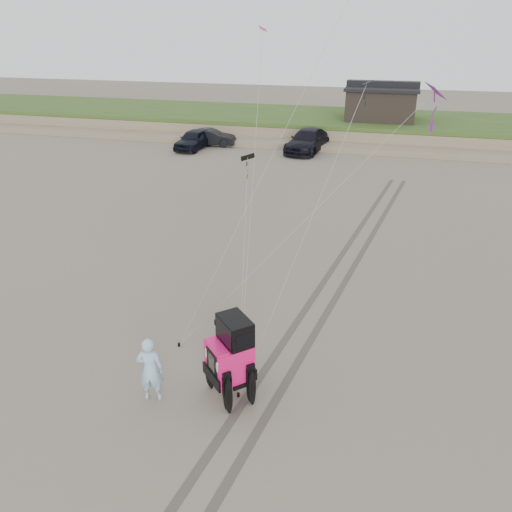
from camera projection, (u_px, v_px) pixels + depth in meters
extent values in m
plane|color=#6B6054|center=(242.00, 378.00, 14.72)|extent=(160.00, 160.00, 0.00)
cube|color=#7A6B54|center=(358.00, 128.00, 47.71)|extent=(160.00, 12.00, 1.40)
cube|color=#2D4719|center=(358.00, 118.00, 47.35)|extent=(160.00, 12.00, 0.35)
cube|color=#7A6B54|center=(350.00, 146.00, 42.20)|extent=(160.00, 3.50, 0.50)
cube|color=black|center=(381.00, 105.00, 45.37)|extent=(6.00, 5.00, 2.60)
cube|color=black|center=(383.00, 88.00, 44.78)|extent=(6.40, 5.40, 0.25)
cube|color=black|center=(383.00, 84.00, 44.62)|extent=(6.40, 1.20, 0.50)
imported|color=black|center=(194.00, 139.00, 42.11)|extent=(2.23, 4.86, 1.61)
imported|color=black|center=(211.00, 137.00, 43.33)|extent=(4.54, 2.15, 1.44)
imported|color=black|center=(308.00, 141.00, 41.24)|extent=(3.35, 6.43, 1.78)
imported|color=#92BBE2|center=(150.00, 369.00, 13.53)|extent=(0.81, 0.63, 1.97)
cube|color=black|center=(248.00, 157.00, 16.94)|extent=(0.48, 0.43, 0.34)
cube|color=#79198A|center=(436.00, 91.00, 20.51)|extent=(0.97, 1.44, 0.63)
cube|color=black|center=(367.00, 83.00, 14.91)|extent=(0.40, 0.48, 0.20)
cube|color=#CA1974|center=(263.00, 29.00, 20.11)|extent=(0.46, 0.60, 0.25)
cylinder|color=black|center=(179.00, 345.00, 16.18)|extent=(0.08, 0.08, 0.12)
cylinder|color=black|center=(238.00, 395.00, 13.97)|extent=(0.08, 0.08, 0.12)
cube|color=#4C443D|center=(332.00, 269.00, 21.34)|extent=(4.42, 29.74, 0.01)
cube|color=#4C443D|center=(351.00, 272.00, 21.14)|extent=(4.42, 29.74, 0.01)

